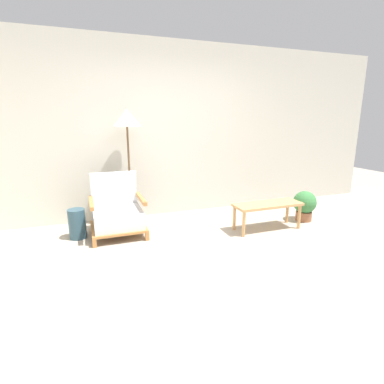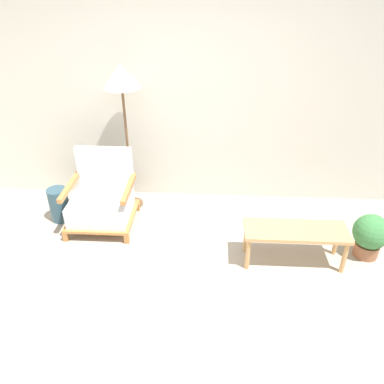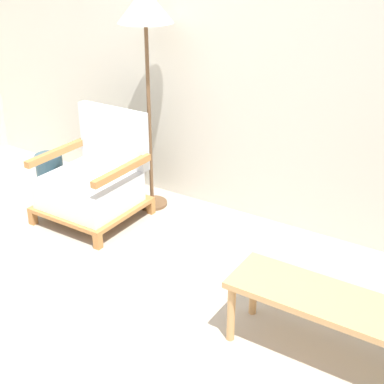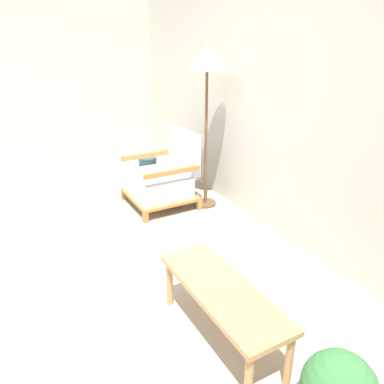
{
  "view_description": "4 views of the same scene",
  "coord_description": "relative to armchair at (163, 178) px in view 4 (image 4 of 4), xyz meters",
  "views": [
    {
      "loc": [
        -1.29,
        -2.61,
        1.54
      ],
      "look_at": [
        0.09,
        1.16,
        0.55
      ],
      "focal_mm": 28.0,
      "sensor_mm": 36.0,
      "label": 1
    },
    {
      "loc": [
        0.28,
        -2.08,
        2.49
      ],
      "look_at": [
        0.09,
        1.16,
        0.55
      ],
      "focal_mm": 35.0,
      "sensor_mm": 36.0,
      "label": 2
    },
    {
      "loc": [
        1.7,
        -1.35,
        1.99
      ],
      "look_at": [
        0.09,
        1.16,
        0.55
      ],
      "focal_mm": 50.0,
      "sensor_mm": 36.0,
      "label": 3
    },
    {
      "loc": [
        2.59,
        -0.22,
        1.76
      ],
      "look_at": [
        0.09,
        1.16,
        0.55
      ],
      "focal_mm": 35.0,
      "sensor_mm": 36.0,
      "label": 4
    }
  ],
  "objects": [
    {
      "name": "wall_left",
      "position": [
        -1.86,
        -0.85,
        1.05
      ],
      "size": [
        0.06,
        8.0,
        2.7
      ],
      "color": "beige",
      "rests_on": "ground_plane"
    },
    {
      "name": "floor_lamp",
      "position": [
        0.25,
        0.39,
        1.17
      ],
      "size": [
        0.4,
        0.4,
        1.67
      ],
      "color": "brown",
      "rests_on": "ground_plane"
    },
    {
      "name": "ground_plane",
      "position": [
        0.91,
        -1.35,
        -0.3
      ],
      "size": [
        14.0,
        14.0,
        0.0
      ],
      "primitive_type": "plane",
      "color": "#A89E8E"
    },
    {
      "name": "coffee_table",
      "position": [
        2.01,
        -0.54,
        0.03
      ],
      "size": [
        0.98,
        0.35,
        0.38
      ],
      "color": "tan",
      "rests_on": "ground_plane"
    },
    {
      "name": "vase",
      "position": [
        -0.52,
        0.04,
        -0.1
      ],
      "size": [
        0.22,
        0.22,
        0.39
      ],
      "primitive_type": "cylinder",
      "color": "#2D4C5B",
      "rests_on": "ground_plane"
    },
    {
      "name": "wall_back",
      "position": [
        0.91,
        0.71,
        1.05
      ],
      "size": [
        8.0,
        0.06,
        2.7
      ],
      "color": "beige",
      "rests_on": "ground_plane"
    },
    {
      "name": "armchair",
      "position": [
        0.0,
        0.0,
        0.0
      ],
      "size": [
        0.7,
        0.67,
        0.81
      ],
      "color": "#B2753D",
      "rests_on": "ground_plane"
    }
  ]
}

